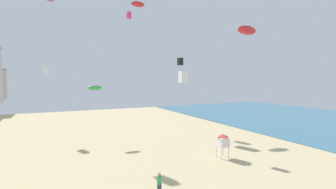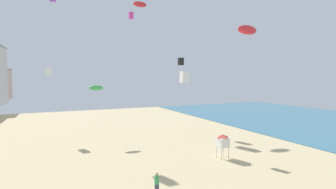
% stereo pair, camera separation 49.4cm
% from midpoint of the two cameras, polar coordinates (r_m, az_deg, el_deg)
% --- Properties ---
extents(kite_flyer, '(0.34, 0.34, 1.64)m').
position_cam_midpoint_polar(kite_flyer, '(18.46, -1.85, -19.99)').
color(kite_flyer, '#383D4C').
rests_on(kite_flyer, ground).
extents(lifeguard_stand, '(1.10, 1.10, 2.55)m').
position_cam_midpoint_polar(lifeguard_stand, '(26.66, 13.28, -10.60)').
color(lifeguard_stand, white).
rests_on(lifeguard_stand, ground).
extents(kite_white_box, '(1.08, 1.08, 1.69)m').
position_cam_midpoint_polar(kite_white_box, '(35.72, 4.29, 4.13)').
color(kite_white_box, white).
extents(kite_green_parafoil, '(1.81, 0.50, 0.71)m').
position_cam_midpoint_polar(kite_green_parafoil, '(34.59, -16.18, 1.50)').
color(kite_green_parafoil, green).
extents(kite_magenta_box, '(0.81, 0.81, 1.27)m').
position_cam_midpoint_polar(kite_magenta_box, '(50.77, -8.44, 17.96)').
color(kite_magenta_box, '#DB3D9E').
extents(kite_black_box, '(0.58, 0.58, 0.91)m').
position_cam_midpoint_polar(kite_black_box, '(30.47, 3.51, 7.78)').
color(kite_black_box, black).
extents(kite_white_box_2, '(0.73, 0.73, 1.15)m').
position_cam_midpoint_polar(kite_white_box_2, '(39.55, -26.05, 4.93)').
color(kite_white_box_2, white).
extents(kite_red_parafoil, '(2.68, 0.74, 1.04)m').
position_cam_midpoint_polar(kite_red_parafoil, '(49.12, -6.36, 20.41)').
color(kite_red_parafoil, red).
extents(kite_red_parafoil_2, '(2.52, 0.70, 0.98)m').
position_cam_midpoint_polar(kite_red_parafoil_2, '(28.05, 18.67, 14.25)').
color(kite_red_parafoil_2, red).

